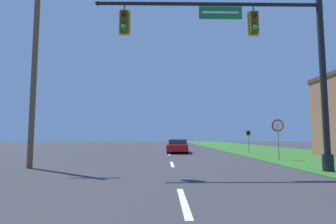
{
  "coord_description": "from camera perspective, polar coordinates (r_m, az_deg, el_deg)",
  "views": [
    {
      "loc": [
        -0.46,
        -0.11,
        1.47
      ],
      "look_at": [
        0.0,
        26.98,
        4.02
      ],
      "focal_mm": 28.0,
      "sensor_mm": 36.0,
      "label": 1
    }
  ],
  "objects": [
    {
      "name": "stop_sign",
      "position": [
        17.72,
        22.79,
        -3.7
      ],
      "size": [
        0.76,
        0.07,
        2.5
      ],
      "color": "gray",
      "rests_on": "grass_verge_right"
    },
    {
      "name": "utility_pole_near",
      "position": [
        14.54,
        -27.03,
        10.07
      ],
      "size": [
        1.8,
        0.26,
        10.08
      ],
      "color": "brown",
      "rests_on": "ground"
    },
    {
      "name": "grass_verge_right",
      "position": [
        32.07,
        19.19,
        -7.68
      ],
      "size": [
        10.0,
        110.0,
        0.04
      ],
      "color": "#2D6626",
      "rests_on": "ground"
    },
    {
      "name": "route_sign_post",
      "position": [
        23.47,
        17.09,
        -5.01
      ],
      "size": [
        0.55,
        0.06,
        2.03
      ],
      "color": "gray",
      "rests_on": "grass_verge_right"
    },
    {
      "name": "signal_mast",
      "position": [
        12.3,
        20.7,
        11.46
      ],
      "size": [
        10.06,
        0.47,
        8.1
      ],
      "color": "black",
      "rests_on": "grass_verge_right"
    },
    {
      "name": "road_center_line",
      "position": [
        22.16,
        0.22,
        -9.18
      ],
      "size": [
        0.16,
        34.8,
        0.01
      ],
      "color": "silver",
      "rests_on": "ground"
    },
    {
      "name": "car_ahead",
      "position": [
        24.2,
        2.19,
        -7.43
      ],
      "size": [
        2.2,
        4.66,
        1.19
      ],
      "color": "black",
      "rests_on": "ground"
    }
  ]
}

